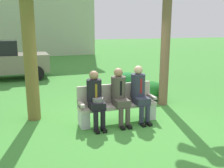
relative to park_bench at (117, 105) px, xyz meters
name	(u,v)px	position (x,y,z in m)	size (l,w,h in m)	color
ground_plane	(122,122)	(0.10, -0.10, -0.42)	(80.00, 80.00, 0.00)	#408A35
park_bench	(117,105)	(0.00, 0.00, 0.00)	(1.86, 0.44, 0.90)	#B7AD9E
seated_man_left	(95,96)	(-0.57, -0.13, 0.29)	(0.34, 0.72, 1.28)	black
seated_man_middle	(120,93)	(0.02, -0.12, 0.31)	(0.34, 0.72, 1.31)	#4C473D
seated_man_right	(139,91)	(0.53, -0.12, 0.32)	(0.34, 0.72, 1.33)	#2D3342
shrub_near_bench	(127,80)	(1.63, 3.19, -0.13)	(0.91, 0.84, 0.57)	#207D33
shrub_mid_lawn	(150,91)	(1.65, 1.38, -0.13)	(0.93, 0.85, 0.58)	#1A6821
parked_car_near	(0,61)	(-2.90, 6.30, 0.42)	(3.92, 1.75, 1.68)	slate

